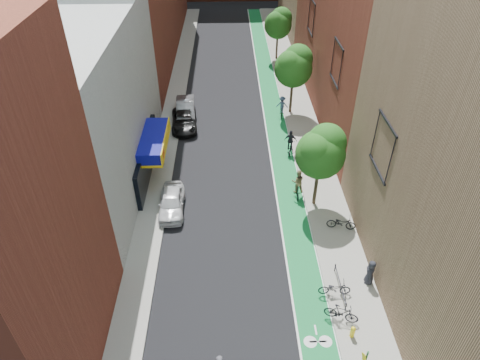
{
  "coord_description": "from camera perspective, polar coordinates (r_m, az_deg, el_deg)",
  "views": [
    {
      "loc": [
        -0.44,
        -13.55,
        20.19
      ],
      "look_at": [
        0.29,
        11.14,
        1.5
      ],
      "focal_mm": 32.0,
      "sensor_mm": 36.0,
      "label": 1
    }
  ],
  "objects": [
    {
      "name": "bike_lane",
      "position": [
        44.62,
        4.28,
        10.12
      ],
      "size": [
        2.0,
        68.0,
        0.01
      ],
      "primitive_type": "cube",
      "color": "#136F3D",
      "rests_on": "ground"
    },
    {
      "name": "ground",
      "position": [
        24.32,
        0.1,
        -19.0
      ],
      "size": [
        160.0,
        160.0,
        0.0
      ],
      "primitive_type": "plane",
      "color": "black",
      "rests_on": "ground"
    },
    {
      "name": "fire_hydrant",
      "position": [
        24.23,
        14.79,
        -18.94
      ],
      "size": [
        0.26,
        0.26,
        0.75
      ],
      "color": "yellow",
      "rests_on": "sidewalk_right"
    },
    {
      "name": "building_left_white",
      "position": [
        32.74,
        -20.58,
        8.99
      ],
      "size": [
        8.0,
        20.0,
        12.0
      ],
      "primitive_type": "cube",
      "color": "silver",
      "rests_on": "ground"
    },
    {
      "name": "cyclist_lane_mid",
      "position": [
        36.36,
        6.73,
        4.64
      ],
      "size": [
        1.14,
        1.92,
        2.16
      ],
      "rotation": [
        0.0,
        0.0,
        2.89
      ],
      "color": "black",
      "rests_on": "ground"
    },
    {
      "name": "parked_car_black",
      "position": [
        40.29,
        -7.46,
        7.83
      ],
      "size": [
        2.64,
        5.05,
        1.36
      ],
      "primitive_type": "imported",
      "rotation": [
        0.0,
        0.0,
        0.08
      ],
      "color": "black",
      "rests_on": "ground"
    },
    {
      "name": "tree_near",
      "position": [
        28.87,
        10.79,
        3.85
      ],
      "size": [
        3.4,
        3.36,
        6.42
      ],
      "color": "#332619",
      "rests_on": "ground"
    },
    {
      "name": "cyclist_lane_far",
      "position": [
        42.0,
        5.62,
        9.61
      ],
      "size": [
        1.18,
        1.71,
        2.03
      ],
      "rotation": [
        0.0,
        0.0,
        2.96
      ],
      "color": "black",
      "rests_on": "ground"
    },
    {
      "name": "cyclist_lane_near",
      "position": [
        31.62,
        7.67,
        -0.67
      ],
      "size": [
        0.92,
        1.7,
        2.24
      ],
      "rotation": [
        0.0,
        0.0,
        3.14
      ],
      "color": "black",
      "rests_on": "ground"
    },
    {
      "name": "parked_car_silver",
      "position": [
        42.06,
        -7.26,
        9.37
      ],
      "size": [
        2.11,
        5.04,
        1.62
      ],
      "primitive_type": "imported",
      "rotation": [
        0.0,
        0.0,
        0.08
      ],
      "color": "gray",
      "rests_on": "ground"
    },
    {
      "name": "pedestrian",
      "position": [
        26.43,
        16.98,
        -11.67
      ],
      "size": [
        0.73,
        0.93,
        1.68
      ],
      "primitive_type": "imported",
      "rotation": [
        0.0,
        0.0,
        -1.83
      ],
      "color": "#202128",
      "rests_on": "sidewalk_right"
    },
    {
      "name": "tree_mid",
      "position": [
        41.02,
        7.22,
        14.93
      ],
      "size": [
        3.55,
        3.53,
        6.74
      ],
      "color": "#332619",
      "rests_on": "ground"
    },
    {
      "name": "sidewalk_right",
      "position": [
        44.91,
        7.51,
        10.18
      ],
      "size": [
        3.0,
        68.0,
        0.15
      ],
      "primitive_type": "cube",
      "color": "gray",
      "rests_on": "ground"
    },
    {
      "name": "parked_car_white",
      "position": [
        30.62,
        -9.11,
        -2.91
      ],
      "size": [
        1.82,
        4.3,
        1.45
      ],
      "primitive_type": "imported",
      "rotation": [
        0.0,
        0.0,
        0.03
      ],
      "color": "silver",
      "rests_on": "ground"
    },
    {
      "name": "parked_bike_far",
      "position": [
        29.52,
        13.35,
        -5.56
      ],
      "size": [
        2.01,
        1.03,
        1.01
      ],
      "primitive_type": "imported",
      "rotation": [
        0.0,
        0.0,
        1.37
      ],
      "color": "black",
      "rests_on": "sidewalk_right"
    },
    {
      "name": "sidewalk_left",
      "position": [
        44.72,
        -8.77,
        9.94
      ],
      "size": [
        2.0,
        68.0,
        0.15
      ],
      "primitive_type": "cube",
      "color": "gray",
      "rests_on": "ground"
    },
    {
      "name": "tree_far",
      "position": [
        54.24,
        5.15,
        20.17
      ],
      "size": [
        3.3,
        3.25,
        6.21
      ],
      "color": "#332619",
      "rests_on": "ground"
    },
    {
      "name": "parked_bike_mid",
      "position": [
        24.55,
        13.37,
        -16.87
      ],
      "size": [
        1.93,
        1.17,
        1.12
      ],
      "primitive_type": "imported",
      "rotation": [
        0.0,
        0.0,
        1.2
      ],
      "color": "black",
      "rests_on": "sidewalk_right"
    },
    {
      "name": "parked_bike_near",
      "position": [
        25.61,
        12.5,
        -13.9
      ],
      "size": [
        1.86,
        0.7,
        0.97
      ],
      "primitive_type": "imported",
      "rotation": [
        0.0,
        0.0,
        1.54
      ],
      "color": "black",
      "rests_on": "sidewalk_right"
    }
  ]
}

